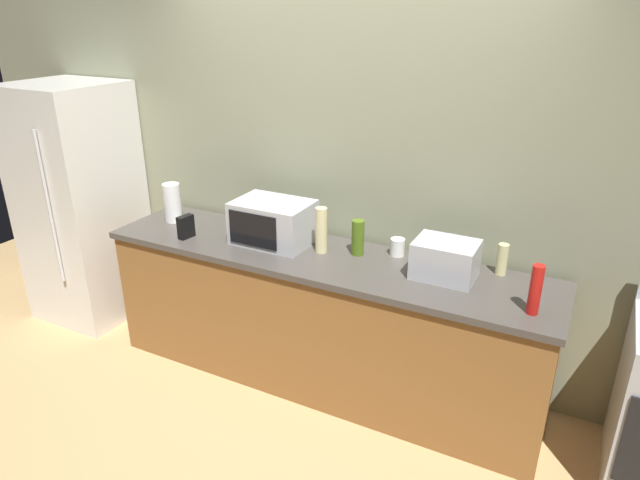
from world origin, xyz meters
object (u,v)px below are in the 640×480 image
object	(u,v)px
bottle_vinegar	(502,259)
mug_white	(397,247)
refrigerator	(81,204)
bottle_hot_sauce	(535,290)
toaster_oven	(445,260)
paper_towel_roll	(172,203)
bottle_hand_soap	(321,230)
microwave	(273,222)
bottle_olive_oil	(358,238)
cordless_phone	(186,227)

from	to	relation	value
bottle_vinegar	mug_white	size ratio (longest dim) A/B	1.71
refrigerator	bottle_hot_sauce	distance (m)	3.30
toaster_oven	paper_towel_roll	bearing A→B (deg)	-179.70
toaster_oven	mug_white	bearing A→B (deg)	154.89
mug_white	bottle_hand_soap	bearing A→B (deg)	-159.05
toaster_oven	mug_white	size ratio (longest dim) A/B	3.21
microwave	bottle_hot_sauce	size ratio (longest dim) A/B	1.85
refrigerator	bottle_hot_sauce	bearing A→B (deg)	-2.36
refrigerator	bottle_olive_oil	bearing A→B (deg)	3.04
bottle_hand_soap	bottle_vinegar	xyz separation A→B (m)	(1.04, 0.19, -0.05)
refrigerator	toaster_oven	bearing A→B (deg)	1.23
cordless_phone	bottle_hand_soap	distance (m)	0.91
cordless_phone	mug_white	bearing A→B (deg)	24.51
bottle_olive_oil	bottle_hot_sauce	size ratio (longest dim) A/B	0.84
paper_towel_roll	mug_white	world-z (taller)	paper_towel_roll
bottle_hand_soap	bottle_hot_sauce	bearing A→B (deg)	-8.43
refrigerator	microwave	size ratio (longest dim) A/B	3.75
mug_white	cordless_phone	bearing A→B (deg)	-164.45
refrigerator	mug_white	world-z (taller)	refrigerator
refrigerator	mug_white	distance (m)	2.47
bottle_hot_sauce	refrigerator	bearing A→B (deg)	177.64
bottle_hot_sauce	bottle_olive_oil	bearing A→B (deg)	166.36
bottle_hand_soap	toaster_oven	bearing A→B (deg)	0.66
cordless_phone	bottle_olive_oil	xyz separation A→B (m)	(1.10, 0.27, 0.03)
cordless_phone	bottle_hot_sauce	world-z (taller)	bottle_hot_sauce
mug_white	bottle_hot_sauce	bearing A→B (deg)	-22.98
bottle_olive_oil	cordless_phone	bearing A→B (deg)	-166.24
cordless_phone	mug_white	distance (m)	1.36
paper_towel_roll	refrigerator	bearing A→B (deg)	-176.70
mug_white	microwave	bearing A→B (deg)	-167.71
bottle_hot_sauce	mug_white	xyz separation A→B (m)	(-0.83, 0.35, -0.08)
cordless_phone	mug_white	size ratio (longest dim) A/B	1.42
toaster_oven	bottle_olive_oil	size ratio (longest dim) A/B	1.55
toaster_oven	cordless_phone	world-z (taller)	toaster_oven
cordless_phone	bottle_olive_oil	distance (m)	1.13
paper_towel_roll	bottle_hot_sauce	size ratio (longest dim) A/B	1.04
cordless_phone	mug_white	world-z (taller)	cordless_phone
refrigerator	cordless_phone	world-z (taller)	refrigerator
mug_white	paper_towel_roll	bearing A→B (deg)	-174.03
toaster_oven	cordless_phone	xyz separation A→B (m)	(-1.65, -0.21, -0.03)
paper_towel_roll	bottle_vinegar	xyz separation A→B (m)	(2.20, 0.19, -0.04)
paper_towel_roll	cordless_phone	world-z (taller)	paper_towel_roll
refrigerator	microwave	distance (m)	1.70
microwave	mug_white	size ratio (longest dim) A/B	4.53
microwave	bottle_vinegar	bearing A→B (deg)	7.87
bottle_olive_oil	mug_white	distance (m)	0.25
paper_towel_roll	bottle_olive_oil	distance (m)	1.37
bottle_hand_soap	bottle_vinegar	world-z (taller)	bottle_hand_soap
bottle_hot_sauce	paper_towel_roll	bearing A→B (deg)	175.61
bottle_hand_soap	bottle_hot_sauce	distance (m)	1.28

